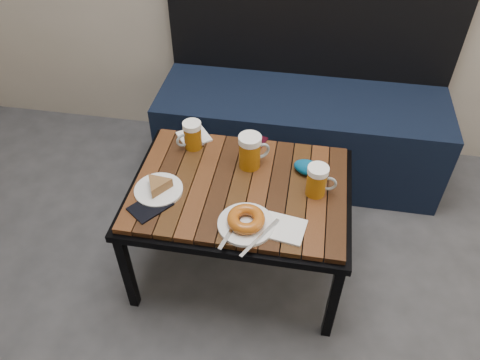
% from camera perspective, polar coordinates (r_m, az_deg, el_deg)
% --- Properties ---
extents(bench, '(1.40, 0.50, 0.95)m').
position_cam_1_polar(bench, '(2.42, 7.37, 6.83)').
color(bench, black).
rests_on(bench, ground).
extents(cafe_table, '(0.84, 0.62, 0.47)m').
position_cam_1_polar(cafe_table, '(1.80, -0.00, -1.68)').
color(cafe_table, black).
rests_on(cafe_table, ground).
extents(beer_mug_left, '(0.11, 0.10, 0.12)m').
position_cam_1_polar(beer_mug_left, '(1.91, -5.86, 5.45)').
color(beer_mug_left, '#98590C').
rests_on(beer_mug_left, cafe_table).
extents(beer_mug_centre, '(0.13, 0.12, 0.14)m').
position_cam_1_polar(beer_mug_centre, '(1.80, 1.28, 3.53)').
color(beer_mug_centre, '#98590C').
rests_on(beer_mug_centre, cafe_table).
extents(beer_mug_right, '(0.11, 0.08, 0.12)m').
position_cam_1_polar(beer_mug_right, '(1.72, 9.42, -0.07)').
color(beer_mug_right, '#98590C').
rests_on(beer_mug_right, cafe_table).
extents(plate_pie, '(0.18, 0.18, 0.05)m').
position_cam_1_polar(plate_pie, '(1.76, -9.94, -0.87)').
color(plate_pie, white).
rests_on(plate_pie, cafe_table).
extents(plate_bagel, '(0.21, 0.25, 0.05)m').
position_cam_1_polar(plate_bagel, '(1.61, 0.74, -5.07)').
color(plate_bagel, white).
rests_on(plate_bagel, cafe_table).
extents(napkin_left, '(0.17, 0.17, 0.01)m').
position_cam_1_polar(napkin_left, '(1.99, -5.65, 5.30)').
color(napkin_left, white).
rests_on(napkin_left, cafe_table).
extents(napkin_right, '(0.16, 0.14, 0.01)m').
position_cam_1_polar(napkin_right, '(1.62, 5.37, -5.90)').
color(napkin_right, white).
rests_on(napkin_right, cafe_table).
extents(passport_navy, '(0.17, 0.17, 0.01)m').
position_cam_1_polar(passport_navy, '(1.71, -10.89, -3.19)').
color(passport_navy, black).
rests_on(passport_navy, cafe_table).
extents(passport_burgundy, '(0.10, 0.13, 0.01)m').
position_cam_1_polar(passport_burgundy, '(1.95, 1.80, 4.55)').
color(passport_burgundy, black).
rests_on(passport_burgundy, cafe_table).
extents(knit_pouch, '(0.13, 0.11, 0.05)m').
position_cam_1_polar(knit_pouch, '(1.82, 8.31, 1.49)').
color(knit_pouch, navy).
rests_on(knit_pouch, cafe_table).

